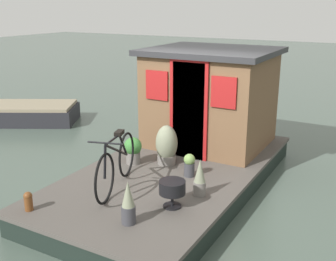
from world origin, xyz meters
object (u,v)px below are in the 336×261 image
Objects in this scene: dinghy_boat at (17,113)px; bicycle at (116,163)px; potted_plant_sage at (133,150)px; potted_plant_lavender at (200,178)px; mooring_bollard at (28,200)px; potted_plant_geranium at (189,165)px; potted_plant_ivy at (128,204)px; houseboat_cabin at (210,97)px; potted_plant_mint at (167,145)px; charcoal_grill at (172,188)px.

bicycle is at bearing -117.43° from dinghy_boat.
bicycle is 3.48× the size of potted_plant_sage.
potted_plant_lavender reaches higher than mooring_bollard.
potted_plant_geranium is at bearing -33.15° from mooring_bollard.
potted_plant_geranium is 1.70m from potted_plant_ivy.
potted_plant_geranium reaches higher than dinghy_boat.
potted_plant_geranium is at bearing -166.76° from houseboat_cabin.
bicycle is at bearing 107.92° from potted_plant_lavender.
potted_plant_mint reaches higher than dinghy_boat.
houseboat_cabin reaches higher than mooring_bollard.
potted_plant_geranium is 6.24m from dinghy_boat.
charcoal_grill is 1.42× the size of mooring_bollard.
potted_plant_sage is at bearing 118.81° from potted_plant_mint.
potted_plant_geranium is at bearing -117.45° from potted_plant_mint.
dinghy_boat is at bearing 50.10° from mooring_bollard.
mooring_bollard is 0.08× the size of dinghy_boat.
houseboat_cabin reaches higher than dinghy_boat.
houseboat_cabin is 8.71× the size of mooring_bollard.
potted_plant_lavender is 1.33m from potted_plant_mint.
potted_plant_sage is 0.14× the size of dinghy_boat.
bicycle is 2.95× the size of potted_plant_lavender.
potted_plant_mint is at bearing 50.26° from potted_plant_lavender.
dinghy_boat is at bearing 62.57° from bicycle.
charcoal_grill is at bearing -166.41° from houseboat_cabin.
potted_plant_ivy is at bearing 158.10° from charcoal_grill.
potted_plant_lavender is 0.96× the size of potted_plant_ivy.
charcoal_grill reaches higher than potted_plant_geranium.
dinghy_boat is (2.84, 6.23, -0.40)m from charcoal_grill.
potted_plant_ivy is 0.71m from charcoal_grill.
potted_plant_ivy is (-3.37, -0.39, -0.66)m from houseboat_cabin.
houseboat_cabin is 2.88m from charcoal_grill.
potted_plant_geranium is 0.66× the size of potted_plant_ivy.
potted_plant_mint reaches higher than mooring_bollard.
potted_plant_lavender is at bearing -110.03° from dinghy_boat.
mooring_bollard is (-0.37, 1.35, -0.13)m from potted_plant_ivy.
potted_plant_lavender is at bearing -129.74° from potted_plant_mint.
charcoal_grill is at bearing -21.90° from potted_plant_ivy.
potted_plant_geranium is at bearing -38.77° from bicycle.
potted_plant_lavender is 0.53m from charcoal_grill.
potted_plant_mint is (-1.37, 0.19, -0.61)m from houseboat_cabin.
houseboat_cabin is at bearing 13.24° from potted_plant_geranium.
houseboat_cabin is 5.68m from dinghy_boat.
charcoal_grill is (-0.51, 0.17, 0.01)m from potted_plant_lavender.
potted_plant_mint is at bearing 62.55° from potted_plant_geranium.
potted_plant_mint is 2.56× the size of mooring_bollard.
dinghy_boat is (2.33, 6.40, -0.39)m from potted_plant_lavender.
potted_plant_geranium is 1.41× the size of mooring_bollard.
bicycle is 1.02m from charcoal_grill.
mooring_bollard is (-1.53, 1.79, -0.12)m from potted_plant_lavender.
potted_plant_lavender is (-0.57, -1.52, 0.01)m from potted_plant_sage.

